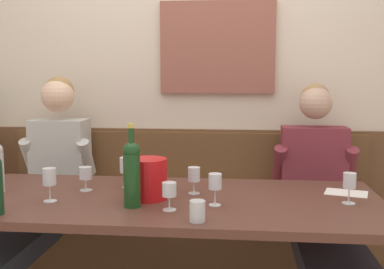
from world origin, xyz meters
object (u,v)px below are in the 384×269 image
at_px(wine_bottle_clear_water, 132,172).
at_px(wine_glass_near_bucket, 350,183).
at_px(wine_glass_right_end, 215,183).
at_px(wine_glass_mid_left, 194,176).
at_px(person_right_seat, 38,190).
at_px(water_tumbler_left, 197,211).
at_px(wine_glass_by_bottle, 129,165).
at_px(wine_glass_center_front, 127,166).
at_px(wine_glass_left_end, 169,191).
at_px(wine_glass_center_rear, 86,175).
at_px(wine_glass_mid_right, 49,178).
at_px(ice_bucket, 148,179).
at_px(person_center_left_seat, 324,207).
at_px(wall_bench, 184,233).
at_px(dining_table, 166,212).

xyz_separation_m(wine_bottle_clear_water, wine_glass_near_bucket, (1.01, 0.16, -0.06)).
bearing_deg(wine_bottle_clear_water, wine_glass_right_end, 8.74).
bearing_deg(wine_glass_mid_left, wine_bottle_clear_water, -134.61).
bearing_deg(wine_bottle_clear_water, person_right_seat, 142.30).
bearing_deg(water_tumbler_left, wine_glass_mid_left, 97.46).
relative_size(wine_bottle_clear_water, wine_glass_by_bottle, 3.13).
xyz_separation_m(wine_bottle_clear_water, wine_glass_mid_left, (0.26, 0.27, -0.07)).
bearing_deg(person_right_seat, wine_glass_center_front, -17.13).
relative_size(person_right_seat, wine_glass_left_end, 10.64).
height_order(wine_glass_center_front, wine_glass_by_bottle, wine_glass_center_front).
distance_m(wine_bottle_clear_water, wine_glass_center_rear, 0.42).
bearing_deg(wine_glass_left_end, wine_glass_mid_left, 75.03).
bearing_deg(wine_glass_near_bucket, wine_glass_mid_right, -175.55).
relative_size(wine_glass_left_end, wine_glass_by_bottle, 1.04).
relative_size(ice_bucket, wine_glass_mid_left, 1.45).
height_order(person_center_left_seat, water_tumbler_left, person_center_left_seat).
xyz_separation_m(wine_glass_by_bottle, water_tumbler_left, (0.47, -0.73, -0.04)).
distance_m(wall_bench, person_center_left_seat, 0.98).
distance_m(wine_glass_center_front, wine_glass_mid_left, 0.39).
bearing_deg(wine_bottle_clear_water, ice_bucket, 71.79).
bearing_deg(wall_bench, wine_glass_center_rear, -124.30).
bearing_deg(dining_table, wine_glass_center_front, 142.66).
relative_size(wine_glass_right_end, wine_glass_center_rear, 1.20).
xyz_separation_m(wine_glass_right_end, wine_glass_near_bucket, (0.63, 0.10, -0.00)).
xyz_separation_m(wine_glass_near_bucket, wine_glass_by_bottle, (-1.16, 0.39, -0.02)).
height_order(wall_bench, wine_glass_mid_left, wall_bench).
distance_m(wine_glass_mid_left, water_tumbler_left, 0.46).
bearing_deg(wine_glass_by_bottle, person_right_seat, 179.86).
distance_m(person_center_left_seat, ice_bucket, 1.00).
height_order(wine_glass_mid_right, water_tumbler_left, wine_glass_mid_right).
xyz_separation_m(wine_glass_mid_right, wine_glass_near_bucket, (1.43, 0.11, -0.01)).
bearing_deg(wine_glass_center_front, wine_glass_near_bucket, -10.33).
distance_m(person_right_seat, wine_glass_center_front, 0.65).
relative_size(dining_table, water_tumbler_left, 23.92).
bearing_deg(person_right_seat, wine_glass_right_end, -24.08).
relative_size(ice_bucket, wine_glass_by_bottle, 1.62).
height_order(wine_glass_left_end, water_tumbler_left, wine_glass_left_end).
bearing_deg(wine_glass_center_rear, ice_bucket, -19.28).
distance_m(wine_glass_right_end, wine_glass_near_bucket, 0.64).
xyz_separation_m(wine_bottle_clear_water, wine_glass_mid_right, (-0.42, 0.04, -0.05)).
bearing_deg(wine_glass_mid_left, ice_bucket, -150.47).
bearing_deg(dining_table, wine_glass_left_end, -77.33).
distance_m(wine_glass_mid_left, wine_glass_center_rear, 0.58).
distance_m(person_right_seat, wine_bottle_clear_water, 0.92).
distance_m(dining_table, wine_glass_by_bottle, 0.49).
bearing_deg(ice_bucket, wine_glass_mid_left, 29.53).
height_order(wine_glass_center_front, wine_glass_near_bucket, wine_glass_center_front).
bearing_deg(water_tumbler_left, person_center_left_seat, 47.15).
xyz_separation_m(wine_glass_left_end, wine_glass_by_bottle, (-0.32, 0.58, -0.00)).
bearing_deg(person_center_left_seat, ice_bucket, -158.66).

